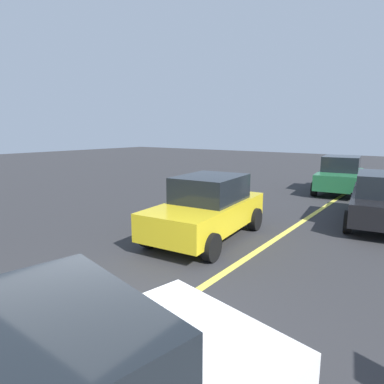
% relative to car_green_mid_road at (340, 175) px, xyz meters
% --- Properties ---
extents(ground_plane, '(80.00, 80.00, 0.00)m').
position_rel_car_green_mid_road_xyz_m(ground_plane, '(-13.57, -0.30, -0.83)').
color(ground_plane, '#2D2D30').
extents(lane_marking_centre, '(28.00, 0.16, 0.01)m').
position_rel_car_green_mid_road_xyz_m(lane_marking_centre, '(-10.57, -0.30, -0.83)').
color(lane_marking_centre, '#E0D14C').
extents(car_green_mid_road, '(4.23, 2.36, 1.68)m').
position_rel_car_green_mid_road_xyz_m(car_green_mid_road, '(0.00, 0.00, 0.00)').
color(car_green_mid_road, '#236B3D').
rests_on(car_green_mid_road, ground_plane).
extents(car_yellow_far_lane, '(4.13, 2.25, 1.65)m').
position_rel_car_green_mid_road_xyz_m(car_yellow_far_lane, '(-9.09, 1.24, -0.01)').
color(car_yellow_far_lane, gold).
rests_on(car_yellow_far_lane, ground_plane).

